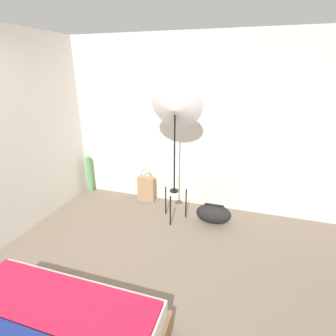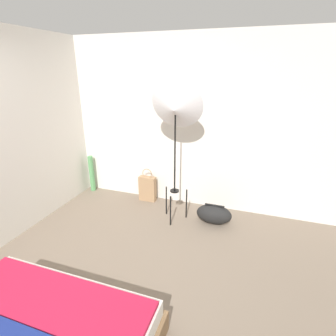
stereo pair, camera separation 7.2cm
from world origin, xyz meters
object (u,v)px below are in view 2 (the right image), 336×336
object	(u,v)px
photo_umbrella	(175,109)
duffel_bag	(214,214)
tote_bag	(148,188)
paper_roll	(92,174)

from	to	relation	value
photo_umbrella	duffel_bag	size ratio (longest dim) A/B	3.95
tote_bag	paper_roll	distance (m)	1.11
duffel_bag	paper_roll	xyz separation A→B (m)	(-2.29, 0.37, 0.19)
tote_bag	duffel_bag	distance (m)	1.24
photo_umbrella	paper_roll	xyz separation A→B (m)	(-1.72, 0.45, -1.29)
tote_bag	duffel_bag	xyz separation A→B (m)	(1.19, -0.34, -0.08)
duffel_bag	paper_roll	world-z (taller)	paper_roll
duffel_bag	photo_umbrella	bearing A→B (deg)	-171.91
duffel_bag	tote_bag	bearing A→B (deg)	164.03
photo_umbrella	paper_roll	size ratio (longest dim) A/B	3.03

